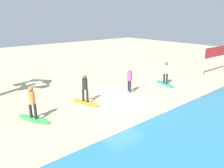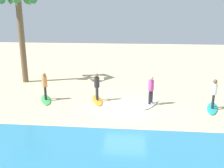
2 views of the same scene
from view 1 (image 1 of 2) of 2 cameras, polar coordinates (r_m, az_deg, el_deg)
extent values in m
plane|color=#CCB789|center=(13.27, 1.64, -4.29)|extent=(60.00, 60.00, 0.00)
ellipsoid|color=teal|center=(16.82, 13.82, 0.07)|extent=(1.13, 2.17, 0.09)
cylinder|color=#232328|center=(16.58, 14.26, 1.35)|extent=(0.14, 0.14, 0.78)
cylinder|color=#232328|center=(16.83, 13.60, 1.63)|extent=(0.14, 0.14, 0.78)
cylinder|color=white|center=(16.53, 14.10, 3.83)|extent=(0.32, 0.32, 0.62)
sphere|color=brown|center=(16.44, 14.21, 5.28)|extent=(0.24, 0.24, 0.24)
ellipsoid|color=white|center=(14.54, 4.57, -2.19)|extent=(1.39, 2.14, 0.09)
cylinder|color=#232328|center=(14.26, 4.83, -0.75)|extent=(0.14, 0.14, 0.78)
cylinder|color=#232328|center=(14.55, 4.40, -0.37)|extent=(0.14, 0.14, 0.78)
cylinder|color=#B74293|center=(14.20, 4.68, 2.13)|extent=(0.32, 0.32, 0.62)
sphere|color=tan|center=(14.10, 4.72, 3.82)|extent=(0.24, 0.24, 0.24)
ellipsoid|color=orange|center=(12.94, -7.00, -4.78)|extent=(1.13, 2.17, 0.09)
cylinder|color=#232328|center=(12.69, -6.53, -3.11)|extent=(0.14, 0.14, 0.78)
cylinder|color=#232328|center=(12.89, -7.62, -2.83)|extent=(0.14, 0.14, 0.78)
cylinder|color=#262628|center=(12.56, -7.19, 0.03)|extent=(0.32, 0.32, 0.62)
sphere|color=brown|center=(12.45, -7.27, 1.92)|extent=(0.24, 0.24, 0.24)
ellipsoid|color=green|center=(11.52, -19.90, -8.64)|extent=(1.34, 2.15, 0.09)
cylinder|color=#232328|center=(11.23, -19.56, -6.83)|extent=(0.14, 0.14, 0.78)
cylinder|color=#232328|center=(11.45, -20.68, -6.48)|extent=(0.14, 0.14, 0.78)
cylinder|color=#E58C4C|center=(11.09, -20.49, -3.34)|extent=(0.32, 0.32, 0.62)
sphere|color=#9E704C|center=(10.95, -20.73, -1.23)|extent=(0.24, 0.24, 0.24)
cylinder|color=silver|center=(20.05, 23.00, 5.48)|extent=(0.10, 0.10, 2.50)
camera|label=2|loc=(9.96, 79.28, 5.87)|focal=41.34mm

